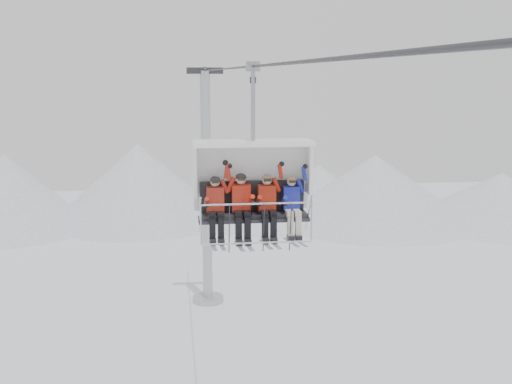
{
  "coord_description": "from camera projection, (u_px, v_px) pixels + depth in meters",
  "views": [
    {
      "loc": [
        -1.78,
        -13.82,
        13.14
      ],
      "look_at": [
        0.0,
        0.0,
        10.56
      ],
      "focal_mm": 45.0,
      "sensor_mm": 36.0,
      "label": 1
    }
  ],
  "objects": [
    {
      "name": "ridgeline",
      "position": [
        177.0,
        193.0,
        56.38
      ],
      "size": [
        72.0,
        21.0,
        7.0
      ],
      "color": "silver",
      "rests_on": "ground"
    },
    {
      "name": "haul_cable",
      "position": [
        256.0,
        66.0,
        13.67
      ],
      "size": [
        0.06,
        50.0,
        0.06
      ],
      "primitive_type": "cylinder",
      "rotation": [
        1.57,
        0.0,
        0.0
      ],
      "color": "#2F2F35",
      "rests_on": "lift_tower_left"
    },
    {
      "name": "skier_far_right",
      "position": [
        292.0,
        205.0,
        14.68
      ],
      "size": [
        0.38,
        1.69,
        1.53
      ],
      "color": "#2129A8",
      "rests_on": "chairlift_carrier"
    },
    {
      "name": "chairlift_carrier",
      "position": [
        252.0,
        179.0,
        14.79
      ],
      "size": [
        2.7,
        1.17,
        3.98
      ],
      "color": "black",
      "rests_on": "haul_cable"
    },
    {
      "name": "skier_center_left",
      "position": [
        241.0,
        204.0,
        14.54
      ],
      "size": [
        0.42,
        1.69,
        1.67
      ],
      "color": "red",
      "rests_on": "chairlift_carrier"
    },
    {
      "name": "skier_center_right",
      "position": [
        267.0,
        204.0,
        14.61
      ],
      "size": [
        0.41,
        1.69,
        1.61
      ],
      "color": "red",
      "rests_on": "chairlift_carrier"
    },
    {
      "name": "lift_tower_right",
      "position": [
        207.0,
        205.0,
        36.49
      ],
      "size": [
        2.0,
        1.8,
        13.48
      ],
      "color": "#AAADB1",
      "rests_on": "ground"
    },
    {
      "name": "skier_far_left",
      "position": [
        216.0,
        206.0,
        14.47
      ],
      "size": [
        0.4,
        1.69,
        1.58
      ],
      "color": "#B42B1C",
      "rests_on": "chairlift_carrier"
    }
  ]
}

